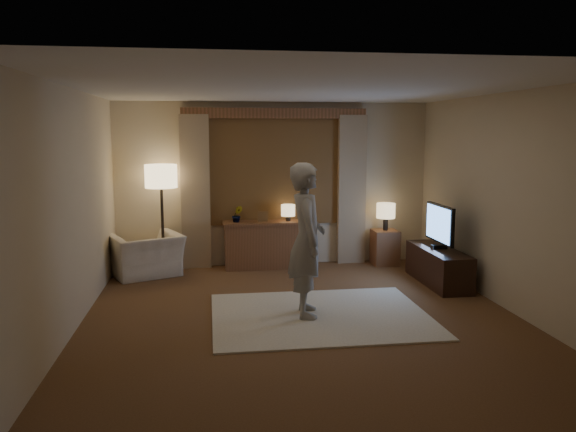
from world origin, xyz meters
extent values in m
cube|color=brown|center=(0.00, 0.00, -0.01)|extent=(5.00, 5.50, 0.02)
cube|color=silver|center=(0.00, 0.00, 2.61)|extent=(5.00, 5.50, 0.02)
cube|color=beige|center=(0.00, 2.76, 1.30)|extent=(5.00, 0.02, 2.60)
cube|color=beige|center=(0.00, -2.76, 1.30)|extent=(5.00, 0.02, 2.60)
cube|color=beige|center=(-2.51, 0.00, 1.30)|extent=(0.02, 5.50, 2.60)
cube|color=beige|center=(2.51, 0.00, 1.30)|extent=(0.02, 5.50, 2.60)
cube|color=black|center=(0.00, 2.73, 1.55)|extent=(2.00, 0.01, 1.70)
cube|color=brown|center=(0.00, 2.72, 1.55)|extent=(2.08, 0.04, 1.78)
cube|color=tan|center=(-1.25, 2.65, 1.20)|extent=(0.45, 0.12, 2.40)
cube|color=tan|center=(1.25, 2.65, 1.20)|extent=(0.45, 0.12, 2.40)
cube|color=brown|center=(0.00, 2.67, 2.42)|extent=(2.90, 0.14, 0.16)
cube|color=#EEE1C8|center=(0.21, 0.02, 0.01)|extent=(2.50, 2.00, 0.02)
cube|color=brown|center=(-0.21, 2.50, 0.35)|extent=(1.20, 0.40, 0.70)
cube|color=brown|center=(-0.21, 2.50, 0.80)|extent=(0.16, 0.02, 0.20)
imported|color=#999999|center=(-0.61, 2.50, 0.85)|extent=(0.17, 0.13, 0.30)
cylinder|color=black|center=(0.19, 2.50, 0.76)|extent=(0.08, 0.08, 0.12)
cylinder|color=#F2D091|center=(0.19, 2.50, 0.91)|extent=(0.22, 0.22, 0.18)
cylinder|color=black|center=(-1.75, 2.44, 0.02)|extent=(0.35, 0.35, 0.03)
cylinder|color=black|center=(-1.75, 2.44, 0.66)|extent=(0.04, 0.04, 1.31)
cylinder|color=#F2D091|center=(-1.75, 2.44, 1.47)|extent=(0.48, 0.48, 0.35)
imported|color=beige|center=(-1.99, 2.22, 0.31)|extent=(1.23, 1.17, 0.63)
cube|color=brown|center=(1.77, 2.45, 0.28)|extent=(0.40, 0.40, 0.56)
cylinder|color=black|center=(1.77, 2.45, 0.66)|extent=(0.08, 0.08, 0.20)
cylinder|color=#F2D091|center=(1.77, 2.45, 0.88)|extent=(0.30, 0.30, 0.24)
cube|color=black|center=(2.15, 1.21, 0.25)|extent=(0.45, 1.40, 0.50)
cube|color=black|center=(2.15, 1.21, 0.53)|extent=(0.21, 0.10, 0.06)
cube|color=black|center=(2.15, 1.21, 0.86)|extent=(0.05, 0.87, 0.53)
cube|color=#5C9AFB|center=(2.12, 1.21, 0.86)|extent=(0.00, 0.81, 0.48)
imported|color=#9D9891|center=(0.06, 0.06, 0.90)|extent=(0.47, 0.67, 1.77)
camera|label=1|loc=(-1.04, -6.16, 2.12)|focal=35.00mm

